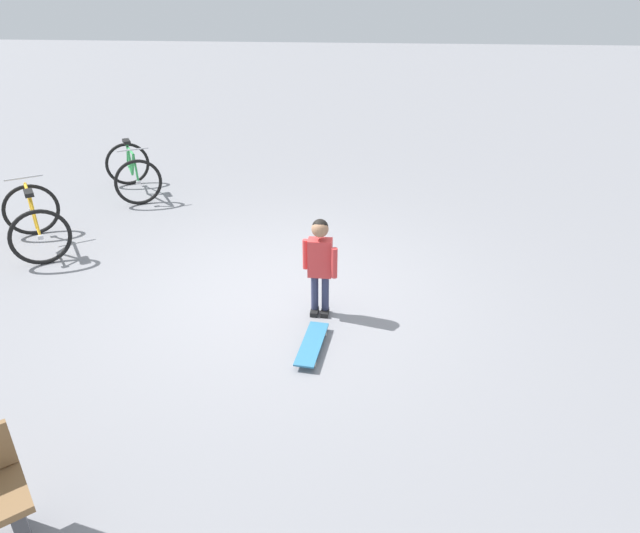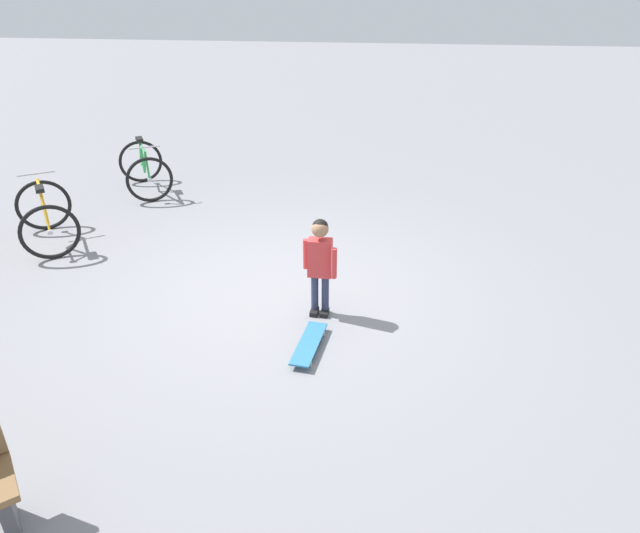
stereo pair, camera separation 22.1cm
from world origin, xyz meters
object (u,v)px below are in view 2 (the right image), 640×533
at_px(bicycle_near, 46,216).
at_px(child_person, 320,257).
at_px(bicycle_mid, 145,169).
at_px(skateboard, 309,344).

bearing_deg(bicycle_near, child_person, 161.35).
relative_size(child_person, bicycle_near, 0.83).
relative_size(bicycle_near, bicycle_mid, 1.00).
relative_size(skateboard, bicycle_near, 0.58).
xyz_separation_m(skateboard, bicycle_near, (3.72, -1.92, 0.32)).
height_order(child_person, skateboard, child_person).
bearing_deg(bicycle_mid, skateboard, 129.21).
bearing_deg(bicycle_near, skateboard, 152.73).
xyz_separation_m(child_person, bicycle_mid, (3.27, -3.33, -0.28)).
height_order(skateboard, bicycle_mid, bicycle_mid).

